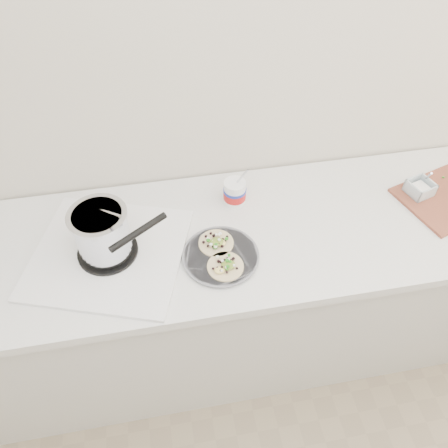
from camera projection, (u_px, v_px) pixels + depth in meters
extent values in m
cube|color=beige|center=(230.00, 89.00, 1.52)|extent=(3.50, 0.05, 2.60)
cube|color=beige|center=(240.00, 296.00, 1.97)|extent=(2.40, 0.62, 0.86)
cube|color=silver|center=(244.00, 235.00, 1.62)|extent=(2.44, 0.66, 0.04)
cube|color=silver|center=(109.00, 253.00, 1.53)|extent=(0.64, 0.61, 0.01)
cylinder|color=black|center=(108.00, 251.00, 1.52)|extent=(0.21, 0.21, 0.01)
torus|color=black|center=(107.00, 248.00, 1.51)|extent=(0.18, 0.18, 0.02)
cylinder|color=silver|center=(102.00, 231.00, 1.44)|extent=(0.18, 0.18, 0.16)
cylinder|color=slate|center=(221.00, 256.00, 1.52)|extent=(0.26, 0.26, 0.01)
cylinder|color=slate|center=(221.00, 255.00, 1.52)|extent=(0.27, 0.27, 0.00)
cylinder|color=white|center=(235.00, 193.00, 1.67)|extent=(0.08, 0.08, 0.10)
cylinder|color=red|center=(235.00, 193.00, 1.67)|extent=(0.09, 0.09, 0.04)
cylinder|color=#192D99|center=(235.00, 190.00, 1.66)|extent=(0.09, 0.09, 0.01)
cube|color=white|center=(419.00, 189.00, 1.71)|extent=(0.06, 0.06, 0.03)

